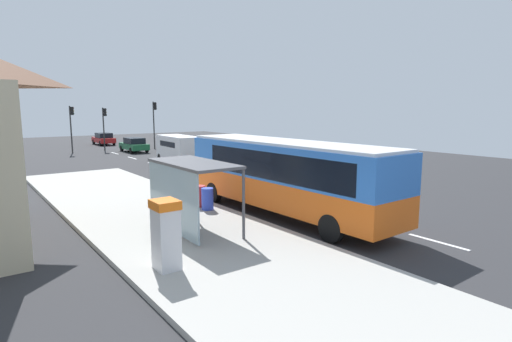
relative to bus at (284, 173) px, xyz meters
The scene contains 21 objects.
ground_plane 14.33m from the bus, 83.08° to the left, with size 56.00×92.00×0.04m, color #2D2D30.
sidewalk_platform 5.43m from the bus, 155.87° to the left, with size 6.20×30.00×0.18m, color #ADAAA3.
lane_stripe_seg_0 6.48m from the bus, 71.60° to the right, with size 0.16×2.20×0.01m, color silver.
lane_stripe_seg_1 2.83m from the bus, 24.63° to the right, with size 0.16×2.20×0.01m, color silver.
lane_stripe_seg_2 4.90m from the bus, 64.42° to the left, with size 0.16×2.20×0.01m, color silver.
lane_stripe_seg_3 9.49m from the bus, 77.83° to the left, with size 0.16×2.20×0.01m, color silver.
lane_stripe_seg_4 14.35m from the bus, 82.08° to the left, with size 0.16×2.20×0.01m, color silver.
lane_stripe_seg_5 19.29m from the bus, 84.13° to the left, with size 0.16×2.20×0.01m, color silver.
lane_stripe_seg_6 24.25m from the bus, 85.35° to the left, with size 0.16×2.20×0.01m, color silver.
lane_stripe_seg_7 29.22m from the bus, 86.14° to the left, with size 0.16×2.20×0.01m, color silver.
bus is the anchor object (origin of this frame).
white_van 18.68m from the bus, 77.91° to the left, with size 2.20×5.27×2.30m.
sedan_near 40.21m from the bus, 84.27° to the left, with size 1.84×4.40×1.52m.
sedan_far 29.44m from the bus, 82.16° to the left, with size 1.87×4.41×1.52m.
ticket_machine 7.39m from the bus, 156.12° to the right, with size 0.66×0.76×1.94m.
recycling_bin_blue 3.54m from the bus, 138.30° to the left, with size 0.52×0.52×0.95m, color blue.
recycling_bin_red 4.01m from the bus, 130.46° to the left, with size 0.52×0.52×0.95m, color red.
traffic_light_near_side 32.01m from the bus, 76.97° to the left, with size 0.49×0.28×5.33m.
traffic_light_far_side 32.00m from the bus, 92.48° to the left, with size 0.49×0.28×4.82m.
traffic_light_median 32.83m from the bus, 86.30° to the left, with size 0.49×0.28×4.66m.
bus_shelter 4.71m from the bus, behind, with size 1.80×4.00×2.50m.
Camera 1 is at (-12.84, -13.17, 4.56)m, focal length 28.67 mm.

